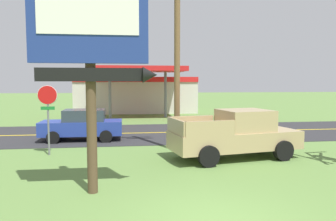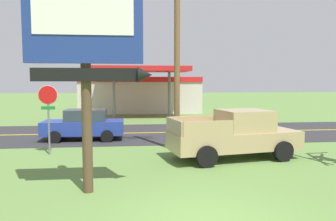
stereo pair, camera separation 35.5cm
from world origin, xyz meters
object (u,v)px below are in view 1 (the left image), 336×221
at_px(motel_sign, 92,43).
at_px(car_blue_near_lane, 83,125).
at_px(gas_station, 136,93).
at_px(utility_pole, 177,55).
at_px(pickup_tan_parked_on_lawn, 236,135).
at_px(stop_sign, 48,108).

bearing_deg(motel_sign, car_blue_near_lane, 99.16).
xyz_separation_m(gas_station, car_blue_near_lane, (-3.37, -16.48, -1.11)).
distance_m(utility_pole, pickup_tan_parked_on_lawn, 4.33).
distance_m(stop_sign, gas_station, 20.45).
bearing_deg(pickup_tan_parked_on_lawn, utility_pole, 140.84).
bearing_deg(gas_station, car_blue_near_lane, -101.55).
bearing_deg(gas_station, motel_sign, -94.48).
relative_size(gas_station, pickup_tan_parked_on_lawn, 2.19).
xyz_separation_m(motel_sign, utility_pole, (3.16, 5.44, 0.17)).
height_order(stop_sign, gas_station, gas_station).
height_order(gas_station, car_blue_near_lane, gas_station).
bearing_deg(car_blue_near_lane, pickup_tan_parked_on_lawn, -36.66).
relative_size(motel_sign, stop_sign, 2.05).
bearing_deg(gas_station, utility_pole, -86.56).
xyz_separation_m(stop_sign, gas_station, (4.32, 19.99, -0.08)).
bearing_deg(utility_pole, stop_sign, -177.25).
bearing_deg(car_blue_near_lane, stop_sign, -105.22).
bearing_deg(motel_sign, gas_station, 85.52).
height_order(stop_sign, pickup_tan_parked_on_lawn, stop_sign).
relative_size(motel_sign, utility_pole, 0.75).
xyz_separation_m(pickup_tan_parked_on_lawn, car_blue_near_lane, (-6.71, 4.99, -0.13)).
bearing_deg(car_blue_near_lane, gas_station, 78.45).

